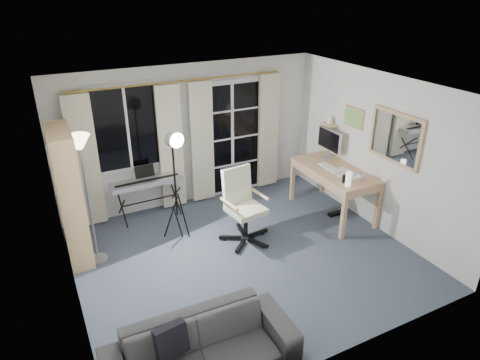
% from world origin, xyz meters
% --- Properties ---
extents(floor, '(4.50, 4.00, 0.02)m').
position_xyz_m(floor, '(0.00, 0.00, -0.01)').
color(floor, '#3E4A5B').
rests_on(floor, ground).
extents(window, '(1.20, 0.08, 1.40)m').
position_xyz_m(window, '(-1.05, 1.97, 1.50)').
color(window, white).
rests_on(window, floor).
extents(french_door, '(1.32, 0.09, 2.11)m').
position_xyz_m(french_door, '(0.75, 1.97, 1.03)').
color(french_door, white).
rests_on(french_door, floor).
extents(curtains, '(3.60, 0.07, 2.13)m').
position_xyz_m(curtains, '(-0.14, 1.88, 1.09)').
color(curtains, gold).
rests_on(curtains, floor).
extents(bookshelf, '(0.32, 0.88, 1.88)m').
position_xyz_m(bookshelf, '(-2.12, 1.09, 0.89)').
color(bookshelf, tan).
rests_on(bookshelf, floor).
extents(torchiere_lamp, '(0.38, 0.38, 1.85)m').
position_xyz_m(torchiere_lamp, '(-1.89, 0.87, 1.49)').
color(torchiere_lamp, '#B2B2B7').
rests_on(torchiere_lamp, floor).
extents(keyboard_piano, '(1.17, 0.58, 0.84)m').
position_xyz_m(keyboard_piano, '(-0.89, 1.70, 0.64)').
color(keyboard_piano, black).
rests_on(keyboard_piano, floor).
extents(studio_light, '(0.38, 0.38, 1.75)m').
position_xyz_m(studio_light, '(-0.66, 0.87, 1.40)').
color(studio_light, black).
rests_on(studio_light, floor).
extents(office_chair, '(0.77, 0.77, 1.12)m').
position_xyz_m(office_chair, '(0.18, 0.49, 0.66)').
color(office_chair, black).
rests_on(office_chair, floor).
extents(desk, '(0.78, 1.52, 0.81)m').
position_xyz_m(desk, '(1.88, 0.47, 0.71)').
color(desk, tan).
rests_on(desk, floor).
extents(monitor, '(0.20, 0.58, 0.51)m').
position_xyz_m(monitor, '(2.08, 0.92, 1.11)').
color(monitor, silver).
rests_on(monitor, desk).
extents(desk_clutter, '(0.48, 0.91, 1.02)m').
position_xyz_m(desk_clutter, '(1.81, 0.23, 0.63)').
color(desk_clutter, white).
rests_on(desk_clutter, desk).
extents(mug, '(0.13, 0.11, 0.13)m').
position_xyz_m(mug, '(1.98, -0.03, 0.87)').
color(mug, silver).
rests_on(mug, desk).
extents(wall_mirror, '(0.04, 0.94, 0.74)m').
position_xyz_m(wall_mirror, '(2.22, -0.35, 1.55)').
color(wall_mirror, tan).
rests_on(wall_mirror, floor).
extents(framed_print, '(0.03, 0.42, 0.32)m').
position_xyz_m(framed_print, '(2.23, 0.55, 1.60)').
color(framed_print, tan).
rests_on(framed_print, floor).
extents(wall_shelf, '(0.16, 0.30, 0.18)m').
position_xyz_m(wall_shelf, '(2.16, 1.05, 1.41)').
color(wall_shelf, tan).
rests_on(wall_shelf, floor).
extents(sofa, '(1.92, 0.61, 0.74)m').
position_xyz_m(sofa, '(-1.30, -1.55, 0.37)').
color(sofa, '#2F2F32').
rests_on(sofa, floor).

